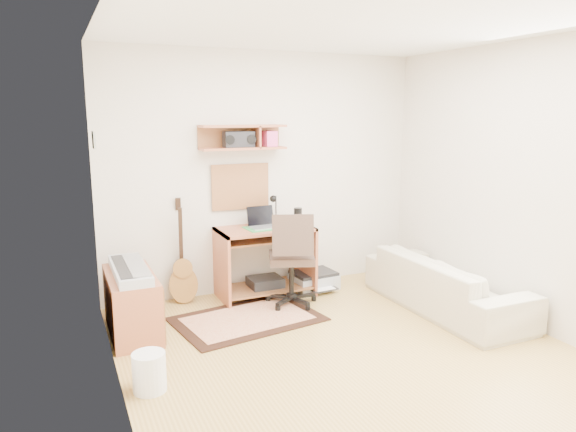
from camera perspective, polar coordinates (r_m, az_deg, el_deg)
name	(u,v)px	position (r m, az deg, el deg)	size (l,w,h in m)	color
floor	(358,359)	(4.48, 7.47, -15.00)	(3.60, 4.00, 0.01)	tan
ceiling	(367,19)	(4.08, 8.44, 20.13)	(3.60, 4.00, 0.01)	white
back_wall	(265,173)	(5.86, -2.45, 4.63)	(3.60, 0.01, 2.60)	beige
left_wall	(114,219)	(3.49, -18.15, -0.28)	(0.01, 4.00, 2.60)	beige
right_wall	(535,187)	(5.25, 24.96, 2.86)	(0.01, 4.00, 2.60)	beige
wall_shelf	(243,137)	(5.60, -4.87, 8.41)	(0.90, 0.25, 0.26)	#B2613F
cork_board	(240,187)	(5.75, -5.13, 3.17)	(0.64, 0.03, 0.49)	tan
wall_photo	(94,140)	(4.93, -20.09, 7.67)	(0.02, 0.20, 0.15)	#4C8CBF
desk	(265,262)	(5.74, -2.48, -4.93)	(1.00, 0.55, 0.75)	#B2613F
laptop	(264,218)	(5.60, -2.57, -0.18)	(0.30, 0.30, 0.23)	silver
speaker	(298,217)	(5.72, 1.06, -0.10)	(0.09, 0.09, 0.20)	black
desk_lamp	(276,209)	(5.81, -1.30, 0.71)	(0.11, 0.11, 0.32)	black
pencil_cup	(288,219)	(5.85, 0.05, -0.37)	(0.06, 0.06, 0.09)	#375FA6
boombox	(239,139)	(5.59, -5.32, 8.19)	(0.31, 0.14, 0.16)	black
rug	(247,319)	(5.21, -4.37, -10.94)	(1.34, 0.89, 0.02)	beige
task_chair	(291,258)	(5.43, 0.37, -4.50)	(0.51, 0.51, 1.00)	#3B2C23
cabinet	(132,304)	(5.00, -16.39, -9.03)	(0.40, 0.90, 0.55)	#B2613F
music_keyboard	(130,270)	(4.91, -16.59, -5.58)	(0.28, 0.89, 0.08)	#B2B5BA
guitar	(182,251)	(5.58, -11.26, -3.74)	(0.29, 0.18, 1.10)	#A57032
waste_basket	(149,372)	(4.05, -14.65, -15.88)	(0.24, 0.24, 0.28)	white
printer	(314,281)	(6.05, 2.75, -6.96)	(0.48, 0.38, 0.18)	#A5A8AA
sofa	(446,275)	(5.57, 16.56, -6.05)	(1.84, 0.54, 0.72)	#C0B698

